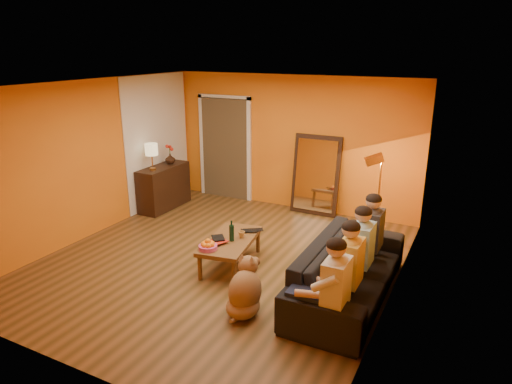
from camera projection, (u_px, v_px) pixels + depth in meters
The scene contains 27 objects.
room_shell at pixel (231, 172), 6.84m from camera, with size 5.00×5.50×2.60m.
white_accent at pixel (158, 141), 9.08m from camera, with size 0.02×1.90×2.58m, color white.
doorway_recess at pixel (228, 148), 9.65m from camera, with size 1.06×0.30×2.10m, color #3F2D19.
door_jamb_left at pixel (202, 146), 9.79m from camera, with size 0.08×0.06×2.20m, color white.
door_jamb_right at pixel (249, 151), 9.30m from camera, with size 0.08×0.06×2.20m, color white.
door_header at pixel (224, 97), 9.22m from camera, with size 1.22×0.06×0.08m, color white.
mirror_frame at pixel (316, 175), 8.68m from camera, with size 0.92×0.06×1.52m, color black.
mirror_glass at pixel (315, 175), 8.65m from camera, with size 0.78×0.02×1.36m, color white.
sideboard at pixel (164, 187), 9.07m from camera, with size 0.44×1.18×0.85m, color black.
table_lamp at pixel (152, 157), 8.61m from camera, with size 0.24×0.24×0.51m, color beige, non-canonical shape.
sofa at pixel (349, 271), 5.84m from camera, with size 0.97×2.47×0.72m, color black.
coffee_table at pixel (231, 252), 6.72m from camera, with size 0.62×1.22×0.42m, color brown, non-canonical shape.
floor_lamp at pixel (378, 200), 7.41m from camera, with size 0.30×0.24×1.44m, color #CD8B3C, non-canonical shape.
dog at pixel (245, 287), 5.44m from camera, with size 0.40×0.62×0.73m, color olive, non-canonical shape.
person_far_left at pixel (336, 291), 4.86m from camera, with size 0.70×0.44×1.22m, color beige, non-canonical shape.
person_mid_left at pixel (350, 270), 5.33m from camera, with size 0.70×0.44×1.22m, color gold, non-canonical shape.
person_mid_right at pixel (362, 252), 5.79m from camera, with size 0.70×0.44×1.22m, color #92C2E2, non-canonical shape.
person_far_right at pixel (372, 236), 6.26m from camera, with size 0.70×0.44×1.22m, color #2D2D31, non-canonical shape.
fruit_bowl at pixel (208, 244), 6.29m from camera, with size 0.26×0.26×0.16m, color #C74686, non-canonical shape.
wine_bottle at pixel (232, 231), 6.54m from camera, with size 0.07×0.07×0.31m, color black.
tumbler at pixel (242, 235), 6.69m from camera, with size 0.10×0.10×0.09m, color #B27F3F.
laptop at pixel (252, 232), 6.87m from camera, with size 0.34×0.22×0.03m, color black.
book_lower at pixel (213, 241), 6.56m from camera, with size 0.16×0.22×0.02m, color black.
book_mid at pixel (214, 239), 6.56m from camera, with size 0.20×0.27×0.02m, color red.
book_upper at pixel (212, 239), 6.54m from camera, with size 0.17×0.23×0.02m, color black.
vase at pixel (170, 159), 9.12m from camera, with size 0.20×0.20×0.20m, color black.
flowers at pixel (170, 148), 9.06m from camera, with size 0.17×0.17×0.39m, color red, non-canonical shape.
Camera 1 is at (3.32, -5.35, 3.11)m, focal length 32.00 mm.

